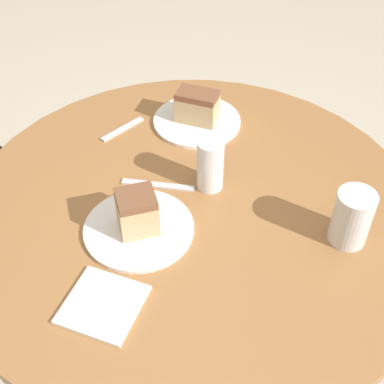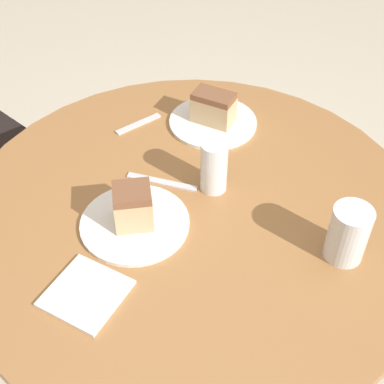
{
  "view_description": "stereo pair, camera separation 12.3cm",
  "coord_description": "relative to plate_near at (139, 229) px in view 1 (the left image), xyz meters",
  "views": [
    {
      "loc": [
        -0.79,
        -0.41,
        1.64
      ],
      "look_at": [
        0.0,
        0.0,
        0.79
      ],
      "focal_mm": 50.0,
      "sensor_mm": 36.0,
      "label": 1
    },
    {
      "loc": [
        -0.73,
        -0.52,
        1.64
      ],
      "look_at": [
        0.0,
        0.0,
        0.79
      ],
      "focal_mm": 50.0,
      "sensor_mm": 36.0,
      "label": 2
    }
  ],
  "objects": [
    {
      "name": "table",
      "position": [
        0.13,
        -0.07,
        -0.2
      ],
      "size": [
        1.1,
        1.1,
        0.75
      ],
      "color": "#9E6B3D",
      "rests_on": "ground_plane"
    },
    {
      "name": "plate_far",
      "position": [
        0.42,
        0.07,
        0.0
      ],
      "size": [
        0.24,
        0.24,
        0.01
      ],
      "color": "white",
      "rests_on": "table"
    },
    {
      "name": "glass_lemonade",
      "position": [
        0.19,
        -0.42,
        0.05
      ],
      "size": [
        0.08,
        0.08,
        0.13
      ],
      "color": "beige",
      "rests_on": "table"
    },
    {
      "name": "glass_water",
      "position": [
        0.21,
        -0.08,
        0.05
      ],
      "size": [
        0.06,
        0.06,
        0.13
      ],
      "color": "silver",
      "rests_on": "table"
    },
    {
      "name": "cake_slice_near",
      "position": [
        0.0,
        0.0,
        0.05
      ],
      "size": [
        0.11,
        0.11,
        0.1
      ],
      "rotation": [
        0.0,
        0.0,
        0.76
      ],
      "color": "tan",
      "rests_on": "plate_near"
    },
    {
      "name": "napkin_stack",
      "position": [
        -0.2,
        -0.04,
        -0.0
      ],
      "size": [
        0.16,
        0.16,
        0.01
      ],
      "rotation": [
        0.0,
        0.0,
        0.12
      ],
      "color": "white",
      "rests_on": "table"
    },
    {
      "name": "fork",
      "position": [
        0.15,
        0.04,
        -0.0
      ],
      "size": [
        0.07,
        0.18,
        0.0
      ],
      "rotation": [
        0.0,
        0.0,
        1.89
      ],
      "color": "silver",
      "rests_on": "table"
    },
    {
      "name": "plate_near",
      "position": [
        0.0,
        0.0,
        0.0
      ],
      "size": [
        0.25,
        0.25,
        0.01
      ],
      "color": "white",
      "rests_on": "table"
    },
    {
      "name": "ground_plane",
      "position": [
        0.13,
        -0.07,
        -0.76
      ],
      "size": [
        8.0,
        8.0,
        0.0
      ],
      "primitive_type": "plane",
      "color": "beige"
    },
    {
      "name": "spoon",
      "position": [
        0.3,
        0.24,
        -0.0
      ],
      "size": [
        0.14,
        0.06,
        0.0
      ],
      "rotation": [
        0.0,
        0.0,
        2.84
      ],
      "color": "silver",
      "rests_on": "table"
    },
    {
      "name": "cake_slice_far",
      "position": [
        0.42,
        0.07,
        0.05
      ],
      "size": [
        0.08,
        0.12,
        0.09
      ],
      "rotation": [
        0.0,
        0.0,
        3.29
      ],
      "color": "tan",
      "rests_on": "plate_far"
    }
  ]
}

